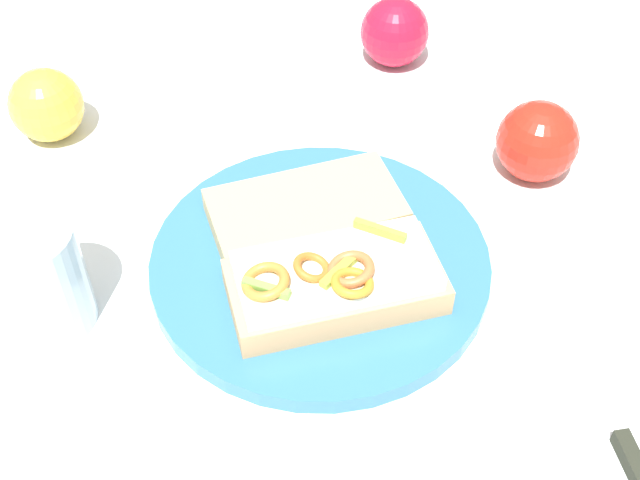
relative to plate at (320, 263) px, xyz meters
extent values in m
plane|color=silver|center=(0.00, 0.00, -0.01)|extent=(2.00, 2.00, 0.00)
cylinder|color=teal|center=(0.00, 0.00, 0.00)|extent=(0.28, 0.28, 0.02)
cube|color=tan|center=(-0.05, 0.00, 0.02)|extent=(0.08, 0.17, 0.03)
cube|color=#ECE8CC|center=(-0.05, 0.00, 0.04)|extent=(0.07, 0.15, 0.01)
torus|color=#B96A27|center=(-0.04, 0.02, 0.05)|extent=(0.04, 0.04, 0.02)
torus|color=#BB7932|center=(-0.05, 0.06, 0.05)|extent=(0.05, 0.05, 0.02)
torus|color=#BC8427|center=(-0.07, -0.01, 0.05)|extent=(0.03, 0.03, 0.01)
torus|color=#C56839|center=(-0.06, -0.01, 0.05)|extent=(0.05, 0.05, 0.02)
cube|color=#86B93B|center=(-0.02, -0.04, 0.05)|extent=(0.03, 0.04, 0.01)
cube|color=#8DAC37|center=(-0.05, 0.00, 0.05)|extent=(0.03, 0.04, 0.01)
cube|color=#74AF48|center=(-0.06, 0.06, 0.05)|extent=(0.03, 0.03, 0.01)
cube|color=tan|center=(0.05, 0.00, 0.02)|extent=(0.09, 0.17, 0.02)
sphere|color=red|center=(0.07, -0.22, 0.03)|extent=(0.09, 0.09, 0.08)
sphere|color=gold|center=(0.24, 0.21, 0.03)|extent=(0.09, 0.09, 0.07)
sphere|color=#B61530|center=(0.27, -0.16, 0.03)|extent=(0.10, 0.10, 0.07)
cylinder|color=silver|center=(0.01, 0.22, 0.04)|extent=(0.08, 0.08, 0.10)
cube|color=silver|center=(-0.17, -0.16, -0.01)|extent=(0.08, 0.02, 0.00)
cube|color=#262A20|center=(-0.24, -0.16, 0.00)|extent=(0.05, 0.02, 0.01)
camera|label=1|loc=(-0.45, 0.13, 0.52)|focal=46.89mm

